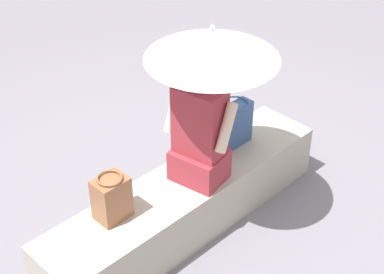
{
  "coord_description": "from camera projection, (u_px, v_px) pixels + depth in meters",
  "views": [
    {
      "loc": [
        -2.24,
        -2.33,
        3.02
      ],
      "look_at": [
        0.05,
        -0.02,
        0.75
      ],
      "focal_mm": 57.47,
      "sensor_mm": 36.0,
      "label": 1
    }
  ],
  "objects": [
    {
      "name": "person_seated",
      "position": [
        200.0,
        130.0,
        3.96
      ],
      "size": [
        0.34,
        0.5,
        0.9
      ],
      "color": "#992D38",
      "rests_on": "stone_bench"
    },
    {
      "name": "handbag_black",
      "position": [
        112.0,
        198.0,
        3.78
      ],
      "size": [
        0.21,
        0.16,
        0.31
      ],
      "color": "brown",
      "rests_on": "stone_bench"
    },
    {
      "name": "tote_bag_canvas",
      "position": [
        234.0,
        124.0,
        4.4
      ],
      "size": [
        0.28,
        0.21,
        0.35
      ],
      "color": "#335184",
      "rests_on": "stone_bench"
    },
    {
      "name": "ground_plane",
      "position": [
        185.0,
        225.0,
        4.38
      ],
      "size": [
        14.0,
        14.0,
        0.0
      ],
      "primitive_type": "plane",
      "color": "slate"
    },
    {
      "name": "parasol",
      "position": [
        212.0,
        44.0,
        3.61
      ],
      "size": [
        0.82,
        0.82,
        1.13
      ],
      "color": "#B7B7BC",
      "rests_on": "stone_bench"
    },
    {
      "name": "stone_bench",
      "position": [
        185.0,
        204.0,
        4.26
      ],
      "size": [
        2.25,
        0.49,
        0.4
      ],
      "primitive_type": "cube",
      "color": "#A8A093",
      "rests_on": "ground"
    }
  ]
}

